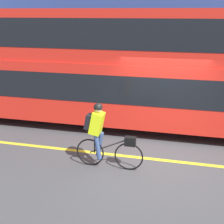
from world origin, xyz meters
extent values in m
plane|color=#424244|center=(0.00, 0.00, 0.00)|extent=(80.00, 80.00, 0.00)
cube|color=yellow|center=(0.00, 0.04, 0.00)|extent=(50.00, 0.14, 0.01)
cube|color=gray|center=(0.00, 5.10, 0.07)|extent=(60.00, 2.31, 0.13)
cube|color=#33478C|center=(0.00, 6.40, 3.76)|extent=(60.00, 0.30, 7.52)
cylinder|color=black|center=(1.69, 2.38, 0.55)|extent=(1.09, 0.30, 1.09)
cylinder|color=black|center=(-5.47, 2.38, 0.55)|extent=(1.09, 0.30, 1.09)
cube|color=red|center=(-1.89, 2.38, 1.30)|extent=(11.55, 2.40, 1.94)
cube|color=black|center=(-1.89, 2.38, 1.53)|extent=(11.08, 2.42, 0.85)
cube|color=red|center=(-1.89, 2.38, 3.04)|extent=(11.55, 2.31, 1.55)
cube|color=black|center=(-1.89, 2.38, 3.11)|extent=(11.08, 2.33, 0.87)
torus|color=black|center=(-0.61, -0.68, 0.36)|extent=(0.72, 0.04, 0.72)
torus|color=black|center=(-1.59, -0.68, 0.36)|extent=(0.72, 0.04, 0.72)
cylinder|color=black|center=(-1.10, -0.68, 0.59)|extent=(1.00, 0.03, 0.49)
cylinder|color=black|center=(-1.47, -0.68, 0.62)|extent=(0.03, 0.03, 0.53)
cube|color=black|center=(-0.58, -0.68, 0.76)|extent=(0.26, 0.16, 0.22)
cube|color=#D8EA19|center=(-1.41, -0.68, 1.16)|extent=(0.37, 0.32, 0.58)
cube|color=black|center=(-1.61, -0.68, 1.18)|extent=(0.21, 0.26, 0.38)
cylinder|color=#384C7A|center=(-1.37, -0.59, 0.57)|extent=(0.22, 0.11, 0.64)
cylinder|color=#384C7A|center=(-1.37, -0.77, 0.57)|extent=(0.20, 0.11, 0.64)
sphere|color=tan|center=(-1.37, -0.68, 1.51)|extent=(0.19, 0.19, 0.19)
sphere|color=black|center=(-1.37, -0.68, 1.55)|extent=(0.21, 0.21, 0.21)
camera|label=1|loc=(0.69, -7.45, 3.74)|focal=50.00mm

